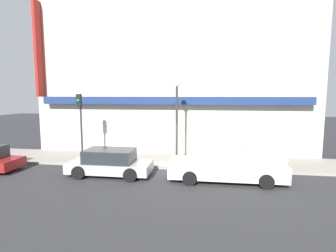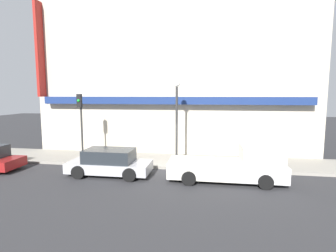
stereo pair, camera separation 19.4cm
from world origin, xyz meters
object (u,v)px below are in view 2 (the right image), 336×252
(traffic_light, at_px, (81,116))
(parked_car, at_px, (110,162))
(fire_hydrant, at_px, (127,157))
(street_lamp, at_px, (177,111))
(pickup_truck, at_px, (234,166))

(traffic_light, bearing_deg, parked_car, -38.45)
(fire_hydrant, bearing_deg, street_lamp, 6.33)
(parked_car, height_order, fire_hydrant, parked_car)
(pickup_truck, distance_m, fire_hydrant, 6.55)
(street_lamp, height_order, traffic_light, street_lamp)
(pickup_truck, xyz_separation_m, street_lamp, (-3.17, 2.51, 2.51))
(fire_hydrant, height_order, traffic_light, traffic_light)
(parked_car, height_order, street_lamp, street_lamp)
(parked_car, bearing_deg, traffic_light, 141.59)
(traffic_light, bearing_deg, street_lamp, 4.06)
(fire_hydrant, relative_size, street_lamp, 0.14)
(parked_car, relative_size, traffic_light, 1.05)
(parked_car, xyz_separation_m, street_lamp, (3.29, 2.51, 2.61))
(parked_car, bearing_deg, street_lamp, 37.38)
(pickup_truck, bearing_deg, fire_hydrant, 161.50)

